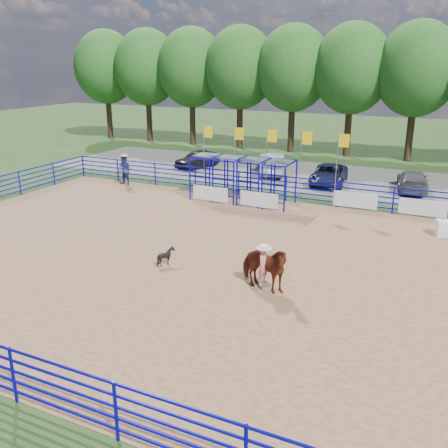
{
  "coord_description": "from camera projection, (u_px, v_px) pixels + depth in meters",
  "views": [
    {
      "loc": [
        8.87,
        -16.96,
        7.85
      ],
      "look_at": [
        0.3,
        1.0,
        1.3
      ],
      "focal_mm": 40.0,
      "sensor_mm": 36.0,
      "label": 1
    }
  ],
  "objects": [
    {
      "name": "car_a",
      "position": [
        197.0,
        159.0,
        38.17
      ],
      "size": [
        2.66,
        4.18,
        1.33
      ],
      "primitive_type": "imported",
      "rotation": [
        0.0,
        0.0,
        -0.3
      ],
      "color": "black",
      "rests_on": "gravel_strip"
    },
    {
      "name": "arena_dirt",
      "position": [
        207.0,
        259.0,
        20.62
      ],
      "size": [
        30.0,
        20.0,
        0.02
      ],
      "primitive_type": "cube",
      "color": "#A57652",
      "rests_on": "ground"
    },
    {
      "name": "perimeter_fence",
      "position": [
        207.0,
        243.0,
        20.39
      ],
      "size": [
        30.1,
        20.1,
        1.5
      ],
      "color": "#0C08BD",
      "rests_on": "ground"
    },
    {
      "name": "calf",
      "position": [
        166.0,
        256.0,
        19.94
      ],
      "size": [
        0.85,
        0.81,
        0.74
      ],
      "primitive_type": "imported",
      "rotation": [
        0.0,
        0.0,
        1.97
      ],
      "color": "black",
      "rests_on": "arena_dirt"
    },
    {
      "name": "car_c",
      "position": [
        329.0,
        175.0,
        32.99
      ],
      "size": [
        2.63,
        4.81,
        1.28
      ],
      "primitive_type": "imported",
      "rotation": [
        0.0,
        0.0,
        0.11
      ],
      "color": "#151A35",
      "rests_on": "gravel_strip"
    },
    {
      "name": "horse_and_rider",
      "position": [
        264.0,
        266.0,
        17.57
      ],
      "size": [
        2.24,
        1.4,
        2.4
      ],
      "color": "maroon",
      "rests_on": "arena_dirt"
    },
    {
      "name": "spectator_cowboy",
      "position": [
        125.0,
        170.0,
        32.6
      ],
      "size": [
        1.04,
        0.85,
        2.02
      ],
      "color": "navy",
      "rests_on": "arena_dirt"
    },
    {
      "name": "chute_assembly",
      "position": [
        248.0,
        181.0,
        28.58
      ],
      "size": [
        19.32,
        2.41,
        4.2
      ],
      "color": "#0C08BD",
      "rests_on": "ground"
    },
    {
      "name": "car_b",
      "position": [
        272.0,
        163.0,
        35.89
      ],
      "size": [
        2.97,
        4.98,
        1.55
      ],
      "primitive_type": "imported",
      "rotation": [
        0.0,
        0.0,
        3.44
      ],
      "color": "gray",
      "rests_on": "gravel_strip"
    },
    {
      "name": "treeline",
      "position": [
        353.0,
        64.0,
        40.56
      ],
      "size": [
        56.4,
        6.4,
        11.24
      ],
      "color": "#3F2B19",
      "rests_on": "ground"
    },
    {
      "name": "gravel_strip",
      "position": [
        318.0,
        177.0,
        35.2
      ],
      "size": [
        40.0,
        10.0,
        0.01
      ],
      "primitive_type": "cube",
      "color": "slate",
      "rests_on": "ground"
    },
    {
      "name": "ground",
      "position": [
        207.0,
        260.0,
        20.62
      ],
      "size": [
        120.0,
        120.0,
        0.0
      ],
      "primitive_type": "plane",
      "color": "#324F1F",
      "rests_on": "ground"
    },
    {
      "name": "car_d",
      "position": [
        412.0,
        181.0,
        31.33
      ],
      "size": [
        2.37,
        4.59,
        1.27
      ],
      "primitive_type": "imported",
      "rotation": [
        0.0,
        0.0,
        3.28
      ],
      "color": "#555557",
      "rests_on": "gravel_strip"
    }
  ]
}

